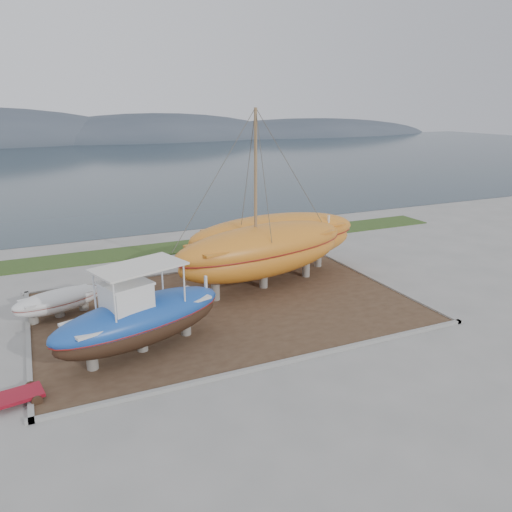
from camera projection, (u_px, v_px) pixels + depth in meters
name	position (u px, v px, depth m)	size (l,w,h in m)	color
ground	(261.00, 341.00, 21.37)	(140.00, 140.00, 0.00)	gray
dirt_patch	(228.00, 307.00, 24.84)	(18.00, 12.00, 0.06)	#422D1E
curb_frame	(228.00, 307.00, 24.82)	(18.60, 12.60, 0.15)	gray
grass_strip	(168.00, 248.00, 34.84)	(44.00, 3.00, 0.08)	#284219
sea	(82.00, 164.00, 82.27)	(260.00, 100.00, 0.04)	#1A2B34
mountain_ridge	(59.00, 142.00, 130.13)	(200.00, 36.00, 20.00)	#333D49
blue_caique	(140.00, 309.00, 19.94)	(7.53, 2.35, 3.63)	#1B4BA9
white_dinghy	(58.00, 304.00, 23.57)	(4.16, 1.56, 1.25)	silver
orange_sailboat	(264.00, 202.00, 26.06)	(10.72, 3.16, 9.51)	orange
orange_bare_hull	(275.00, 245.00, 29.21)	(10.56, 3.17, 3.46)	orange
red_trailer	(18.00, 398.00, 16.95)	(2.41, 1.20, 0.34)	maroon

